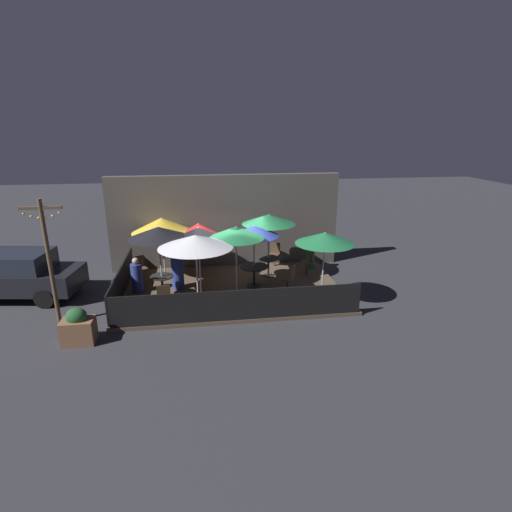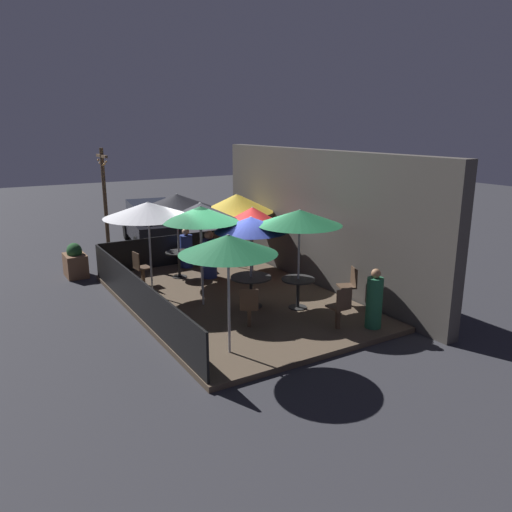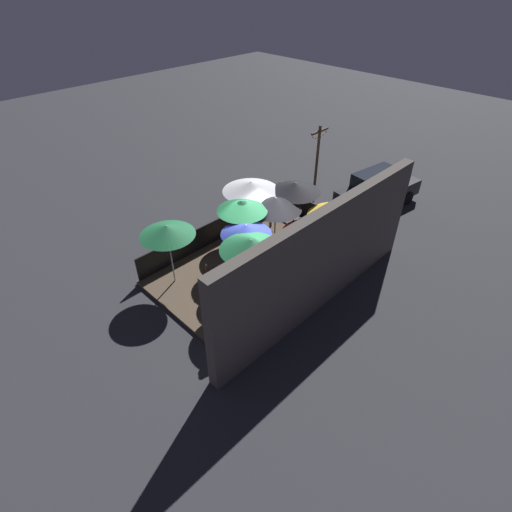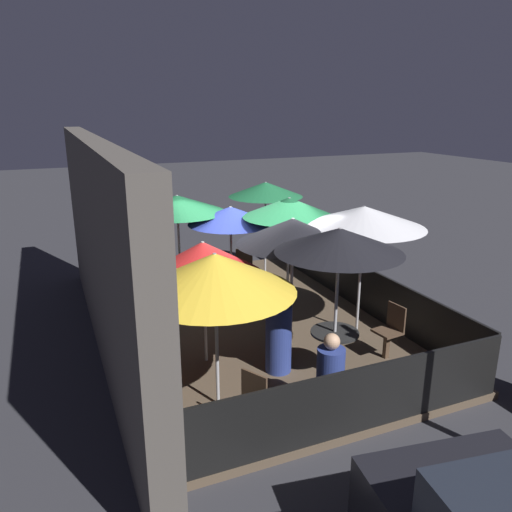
# 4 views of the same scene
# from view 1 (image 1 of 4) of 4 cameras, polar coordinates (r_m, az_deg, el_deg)

# --- Properties ---
(ground_plane) EXTENTS (60.00, 60.00, 0.00)m
(ground_plane) POSITION_cam_1_polar(r_m,az_deg,el_deg) (14.27, -3.37, -5.04)
(ground_plane) COLOR #2D2D33
(patio_deck) EXTENTS (7.60, 5.00, 0.12)m
(patio_deck) POSITION_cam_1_polar(r_m,az_deg,el_deg) (14.25, -3.38, -4.82)
(patio_deck) COLOR brown
(patio_deck) RESTS_ON ground_plane
(building_wall) EXTENTS (9.20, 0.36, 3.79)m
(building_wall) POSITION_cam_1_polar(r_m,az_deg,el_deg) (16.28, -4.33, 4.88)
(building_wall) COLOR #4C4742
(building_wall) RESTS_ON ground_plane
(fence_front) EXTENTS (7.40, 0.05, 0.95)m
(fence_front) POSITION_cam_1_polar(r_m,az_deg,el_deg) (11.79, -2.38, -7.02)
(fence_front) COLOR black
(fence_front) RESTS_ON patio_deck
(fence_side_left) EXTENTS (0.05, 4.80, 0.95)m
(fence_side_left) POSITION_cam_1_polar(r_m,az_deg,el_deg) (14.27, -18.65, -3.43)
(fence_side_left) COLOR black
(fence_side_left) RESTS_ON patio_deck
(patio_umbrella_0) EXTENTS (1.99, 1.99, 2.40)m
(patio_umbrella_0) POSITION_cam_1_polar(r_m,az_deg,el_deg) (14.69, 1.84, 5.26)
(patio_umbrella_0) COLOR #B2B2B7
(patio_umbrella_0) RESTS_ON patio_deck
(patio_umbrella_1) EXTENTS (1.94, 1.94, 2.43)m
(patio_umbrella_1) POSITION_cam_1_polar(r_m,az_deg,el_deg) (13.11, -13.78, 3.26)
(patio_umbrella_1) COLOR #B2B2B7
(patio_umbrella_1) RESTS_ON patio_deck
(patio_umbrella_2) EXTENTS (1.74, 1.74, 2.22)m
(patio_umbrella_2) POSITION_cam_1_polar(r_m,az_deg,el_deg) (13.75, -0.28, 3.59)
(patio_umbrella_2) COLOR #B2B2B7
(patio_umbrella_2) RESTS_ON patio_deck
(patio_umbrella_3) EXTENTS (2.22, 2.22, 2.45)m
(patio_umbrella_3) POSITION_cam_1_polar(r_m,az_deg,el_deg) (11.84, -8.64, 2.08)
(patio_umbrella_3) COLOR #B2B2B7
(patio_umbrella_3) RESTS_ON patio_deck
(patio_umbrella_4) EXTENTS (1.92, 1.92, 2.09)m
(patio_umbrella_4) POSITION_cam_1_polar(r_m,az_deg,el_deg) (14.82, -8.26, 3.59)
(patio_umbrella_4) COLOR #B2B2B7
(patio_umbrella_4) RESTS_ON patio_deck
(patio_umbrella_5) EXTENTS (1.83, 1.83, 2.45)m
(patio_umbrella_5) POSITION_cam_1_polar(r_m,az_deg,el_deg) (12.70, -2.89, 3.38)
(patio_umbrella_5) COLOR #B2B2B7
(patio_umbrella_5) RESTS_ON patio_deck
(patio_umbrella_6) EXTENTS (2.21, 2.21, 2.29)m
(patio_umbrella_6) POSITION_cam_1_polar(r_m,az_deg,el_deg) (15.07, -13.33, 4.32)
(patio_umbrella_6) COLOR #B2B2B7
(patio_umbrella_6) RESTS_ON patio_deck
(patio_umbrella_7) EXTENTS (1.96, 1.96, 2.33)m
(patio_umbrella_7) POSITION_cam_1_polar(r_m,az_deg,el_deg) (13.20, -8.25, 3.09)
(patio_umbrella_7) COLOR #B2B2B7
(patio_umbrella_7) RESTS_ON patio_deck
(patio_umbrella_8) EXTENTS (1.85, 1.85, 2.34)m
(patio_umbrella_8) POSITION_cam_1_polar(r_m,az_deg,el_deg) (12.59, 9.80, 2.53)
(patio_umbrella_8) COLOR #B2B2B7
(patio_umbrella_8) RESTS_ON patio_deck
(dining_table_0) EXTENTS (0.81, 0.81, 0.73)m
(dining_table_0) POSITION_cam_1_polar(r_m,az_deg,el_deg) (15.14, 1.77, -0.81)
(dining_table_0) COLOR black
(dining_table_0) RESTS_ON patio_deck
(dining_table_1) EXTENTS (0.76, 0.76, 0.76)m
(dining_table_1) POSITION_cam_1_polar(r_m,az_deg,el_deg) (13.61, -13.27, -3.45)
(dining_table_1) COLOR black
(dining_table_1) RESTS_ON patio_deck
(dining_table_2) EXTENTS (0.99, 0.99, 0.75)m
(dining_table_2) POSITION_cam_1_polar(r_m,az_deg,el_deg) (14.18, -0.27, -2.02)
(dining_table_2) COLOR black
(dining_table_2) RESTS_ON patio_deck
(patio_chair_0) EXTENTS (0.52, 0.52, 0.94)m
(patio_chair_0) POSITION_cam_1_polar(r_m,az_deg,el_deg) (16.36, 2.68, 0.40)
(patio_chair_0) COLOR #4C3828
(patio_chair_0) RESTS_ON patio_deck
(patio_chair_1) EXTENTS (0.55, 0.55, 0.92)m
(patio_chair_1) POSITION_cam_1_polar(r_m,az_deg,el_deg) (13.76, 4.79, -3.19)
(patio_chair_1) COLOR #4C3828
(patio_chair_1) RESTS_ON patio_deck
(patio_chair_2) EXTENTS (0.54, 0.54, 0.95)m
(patio_chair_2) POSITION_cam_1_polar(r_m,az_deg,el_deg) (15.31, -16.18, -1.54)
(patio_chair_2) COLOR #4C3828
(patio_chair_2) RESTS_ON patio_deck
(patio_chair_3) EXTENTS (0.44, 0.44, 0.94)m
(patio_chair_3) POSITION_cam_1_polar(r_m,az_deg,el_deg) (12.52, -13.01, -5.74)
(patio_chair_3) COLOR #4C3828
(patio_chair_3) RESTS_ON patio_deck
(patio_chair_4) EXTENTS (0.40, 0.40, 0.96)m
(patio_chair_4) POSITION_cam_1_polar(r_m,az_deg,el_deg) (15.47, 7.49, -0.71)
(patio_chair_4) COLOR #4C3828
(patio_chair_4) RESTS_ON patio_deck
(patron_0) EXTENTS (0.54, 0.54, 1.23)m
(patron_0) POSITION_cam_1_polar(r_m,az_deg,el_deg) (14.31, -16.65, -2.86)
(patron_0) COLOR navy
(patron_0) RESTS_ON patio_deck
(patron_1) EXTENTS (0.52, 0.52, 1.39)m
(patron_1) POSITION_cam_1_polar(r_m,az_deg,el_deg) (14.26, -11.14, -2.19)
(patron_1) COLOR navy
(patron_1) RESTS_ON patio_deck
(patron_2) EXTENTS (0.40, 0.40, 1.33)m
(patron_2) POSITION_cam_1_polar(r_m,az_deg,el_deg) (16.18, 7.76, 0.38)
(patron_2) COLOR #236642
(patron_2) RESTS_ON patio_deck
(planter_box) EXTENTS (0.84, 0.59, 1.03)m
(planter_box) POSITION_cam_1_polar(r_m,az_deg,el_deg) (11.86, -24.08, -9.31)
(planter_box) COLOR brown
(planter_box) RESTS_ON ground_plane
(light_post) EXTENTS (1.10, 0.12, 3.73)m
(light_post) POSITION_cam_1_polar(r_m,az_deg,el_deg) (12.65, -27.50, -0.08)
(light_post) COLOR brown
(light_post) RESTS_ON ground_plane
(parked_car_0) EXTENTS (4.35, 2.28, 1.62)m
(parked_car_0) POSITION_cam_1_polar(r_m,az_deg,el_deg) (15.67, -31.08, -2.27)
(parked_car_0) COLOR black
(parked_car_0) RESTS_ON ground_plane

